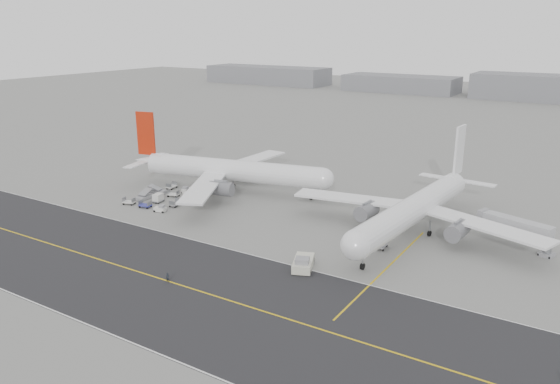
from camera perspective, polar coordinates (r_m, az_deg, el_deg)
The scene contains 10 objects.
ground at distance 104.21m, azimuth -5.61°, elevation -5.31°, with size 700.00×700.00×0.00m, color gray.
taxiway at distance 88.72m, azimuth -10.12°, elevation -9.63°, with size 220.00×59.00×0.03m.
horizon_buildings at distance 339.77m, azimuth 26.98°, elevation 8.43°, with size 520.00×28.00×28.00m, color gray, non-canonical shape.
airliner_a at distance 135.39m, azimuth -5.41°, elevation 2.31°, with size 53.24×52.13×18.59m.
airliner_b at distance 109.96m, azimuth 13.98°, elevation -1.62°, with size 52.31×53.08×18.31m.
pushback_tug at distance 92.89m, azimuth 2.44°, elevation -7.43°, with size 5.27×8.51×2.44m.
jet_bridge at distance 109.95m, azimuth 23.42°, elevation -3.34°, with size 14.62×6.84×5.50m.
gse_cluster at distance 131.98m, azimuth -11.77°, elevation -0.78°, with size 18.13×22.33×2.10m, color #95969B, non-canonical shape.
stray_dolly at distance 102.96m, azimuth 10.49°, elevation -5.81°, with size 1.74×2.83×1.74m, color silver, non-canonical shape.
ground_crew_a at distance 89.89m, azimuth -11.65°, elevation -8.77°, with size 0.60×0.40×1.65m, color black.
Camera 1 is at (59.27, -76.24, 39.17)m, focal length 35.00 mm.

